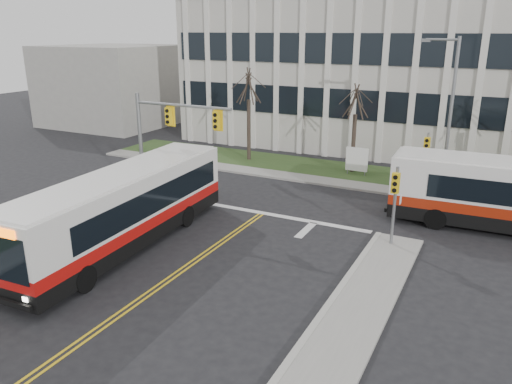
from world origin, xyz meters
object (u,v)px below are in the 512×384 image
object	(u,v)px
streetlight	(448,108)
newspaper_box_blue	(59,233)
newspaper_box_red	(3,257)
bus_main	(123,211)
directory_sign	(357,160)

from	to	relation	value
streetlight	newspaper_box_blue	world-z (taller)	streetlight
streetlight	newspaper_box_blue	size ratio (longest dim) A/B	9.68
streetlight	newspaper_box_red	bearing A→B (deg)	-128.31
bus_main	newspaper_box_red	world-z (taller)	bus_main
directory_sign	newspaper_box_blue	world-z (taller)	directory_sign
directory_sign	bus_main	bearing A→B (deg)	-111.29
directory_sign	bus_main	distance (m)	17.21
streetlight	bus_main	size ratio (longest dim) A/B	0.71
streetlight	newspaper_box_red	world-z (taller)	streetlight
directory_sign	bus_main	size ratio (longest dim) A/B	0.16
streetlight	bus_main	xyz separation A→B (m)	(-11.78, -14.73, -3.47)
bus_main	directory_sign	bearing A→B (deg)	65.83
directory_sign	streetlight	bearing A→B (deg)	-13.23
directory_sign	bus_main	xyz separation A→B (m)	(-6.25, -16.03, 0.55)
newspaper_box_blue	directory_sign	bearing A→B (deg)	61.65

